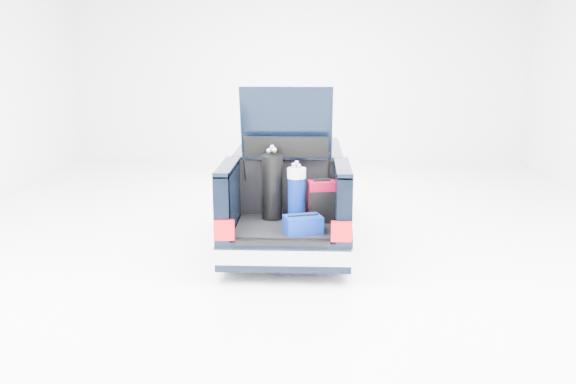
{
  "coord_description": "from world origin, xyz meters",
  "views": [
    {
      "loc": [
        0.37,
        -9.5,
        2.92
      ],
      "look_at": [
        0.0,
        -0.5,
        0.84
      ],
      "focal_mm": 38.0,
      "sensor_mm": 36.0,
      "label": 1
    }
  ],
  "objects_px": {
    "car": "(290,193)",
    "red_suitcase": "(322,202)",
    "black_golf_bag": "(272,187)",
    "blue_duffel": "(303,224)",
    "blue_golf_bag": "(296,195)"
  },
  "relations": [
    {
      "from": "black_golf_bag",
      "to": "blue_duffel",
      "type": "bearing_deg",
      "value": -62.9
    },
    {
      "from": "car",
      "to": "blue_duffel",
      "type": "xyz_separation_m",
      "value": [
        0.25,
        -1.94,
        0.04
      ]
    },
    {
      "from": "red_suitcase",
      "to": "blue_golf_bag",
      "type": "bearing_deg",
      "value": 175.27
    },
    {
      "from": "black_golf_bag",
      "to": "car",
      "type": "bearing_deg",
      "value": 73.94
    },
    {
      "from": "red_suitcase",
      "to": "black_golf_bag",
      "type": "bearing_deg",
      "value": 163.14
    },
    {
      "from": "black_golf_bag",
      "to": "blue_golf_bag",
      "type": "bearing_deg",
      "value": -27.44
    },
    {
      "from": "car",
      "to": "blue_duffel",
      "type": "height_order",
      "value": "car"
    },
    {
      "from": "red_suitcase",
      "to": "black_golf_bag",
      "type": "xyz_separation_m",
      "value": [
        -0.69,
        0.1,
        0.19
      ]
    },
    {
      "from": "car",
      "to": "black_golf_bag",
      "type": "bearing_deg",
      "value": -98.42
    },
    {
      "from": "red_suitcase",
      "to": "black_golf_bag",
      "type": "height_order",
      "value": "black_golf_bag"
    },
    {
      "from": "car",
      "to": "black_golf_bag",
      "type": "relative_size",
      "value": 4.42
    },
    {
      "from": "car",
      "to": "red_suitcase",
      "type": "xyz_separation_m",
      "value": [
        0.5,
        -1.4,
        0.22
      ]
    },
    {
      "from": "car",
      "to": "black_golf_bag",
      "type": "distance_m",
      "value": 1.38
    },
    {
      "from": "black_golf_bag",
      "to": "blue_golf_bag",
      "type": "xyz_separation_m",
      "value": [
        0.34,
        -0.12,
        -0.08
      ]
    },
    {
      "from": "black_golf_bag",
      "to": "blue_duffel",
      "type": "relative_size",
      "value": 1.91
    }
  ]
}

